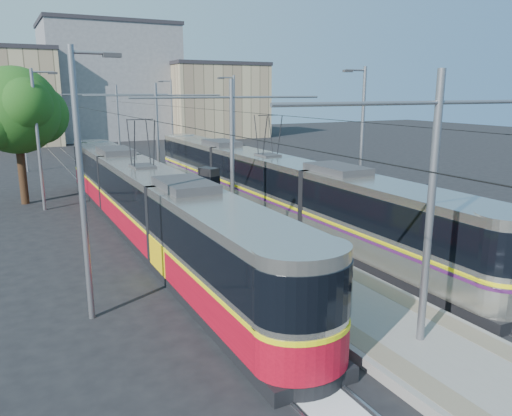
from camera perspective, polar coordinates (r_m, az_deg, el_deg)
ground at (r=17.33m, az=8.63°, el=-9.93°), size 160.00×160.00×0.00m
platform at (r=31.99m, az=-9.40°, el=1.09°), size 4.00×50.00×0.30m
tactile_strip_left at (r=31.56m, az=-11.91°, el=1.11°), size 0.70×50.00×0.01m
tactile_strip_right at (r=32.42m, az=-6.97°, el=1.61°), size 0.70×50.00×0.01m
rails at (r=32.02m, az=-9.39°, el=0.86°), size 8.71×70.00×0.03m
track_arrow at (r=13.30m, az=3.31°, el=-17.36°), size 1.20×5.00×0.01m
tram_left at (r=24.31m, az=-12.63°, el=0.87°), size 2.43×29.82×5.50m
tram_right at (r=27.77m, az=1.34°, el=3.02°), size 2.43×31.92×5.50m
catenary at (r=28.69m, az=-7.94°, el=8.60°), size 9.20×70.00×7.00m
street_lamps at (r=35.23m, az=-11.69°, el=8.73°), size 15.18×38.22×8.00m
shelter at (r=27.36m, az=-5.41°, el=2.21°), size 1.01×1.26×2.43m
tree at (r=33.46m, az=-25.21°, el=9.92°), size 5.66×5.24×8.23m
building_centre at (r=78.39m, az=-16.32°, el=13.69°), size 18.36×14.28×16.24m
building_right at (r=76.73m, az=-4.75°, el=12.18°), size 14.28×10.20×10.88m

